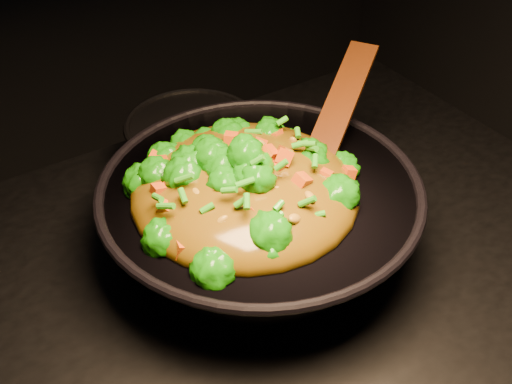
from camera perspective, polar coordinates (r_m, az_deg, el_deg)
wok at (r=0.90m, az=0.34°, el=-2.57°), size 0.47×0.47×0.12m
stir_fry at (r=0.81m, az=-1.04°, el=2.59°), size 0.35×0.35×0.10m
spatula at (r=0.92m, az=7.02°, el=6.52°), size 0.25×0.18×0.11m
back_pot at (r=1.04m, az=-5.59°, el=3.63°), size 0.27×0.27×0.12m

